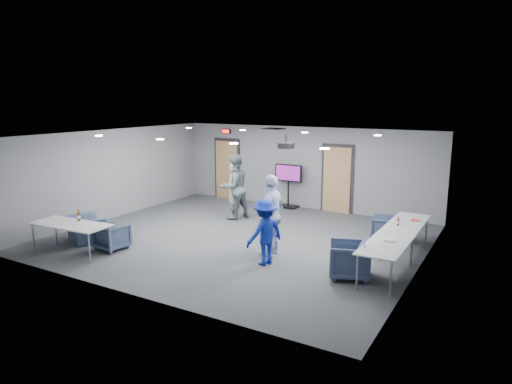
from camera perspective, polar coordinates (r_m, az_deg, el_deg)
The scene contains 28 objects.
floor at distance 12.04m, azimuth -2.05°, elevation -5.78°, with size 9.00×9.00×0.00m, color #36393D.
ceiling at distance 11.53m, azimuth -2.14°, elevation 7.14°, with size 9.00×9.00×0.00m, color silver.
wall_back at distance 15.20m, azimuth 5.94°, elevation 3.03°, with size 9.00×0.02×2.70m, color slate.
wall_front at distance 8.67m, azimuth -16.28°, elevation -3.87°, with size 9.00×0.02×2.70m, color slate.
wall_left at distance 14.57m, azimuth -17.29°, elevation 2.20°, with size 0.02×8.00×2.70m, color slate.
wall_right at distance 10.12m, azimuth 20.08°, elevation -1.93°, with size 0.02×8.00×2.70m, color slate.
door_left at distance 16.63m, azimuth -3.63°, elevation 2.83°, with size 1.06×0.17×2.24m.
door_right at distance 14.76m, azimuth 10.10°, elevation 1.55°, with size 1.06×0.17×2.24m.
exit_sign at distance 16.46m, azimuth -3.73°, elevation 7.58°, with size 0.32×0.08×0.16m.
hvac_diffuser at distance 14.20m, azimuth 2.19°, elevation 7.91°, with size 0.60×0.60×0.03m, color black.
downlights at distance 11.53m, azimuth -2.14°, elevation 7.06°, with size 6.18×3.78×0.02m.
person_a at distance 13.77m, azimuth -2.91°, elevation 0.19°, with size 0.64×0.42×1.75m, color gray.
person_b at distance 13.76m, azimuth -2.73°, elevation 0.63°, with size 0.95×0.74×1.96m, color #545E64.
person_c at distance 10.54m, azimuth 1.98°, elevation -2.92°, with size 1.12×0.46×1.91m, color silver.
person_d at distance 10.00m, azimuth 1.10°, elevation -5.04°, with size 0.95×0.54×1.47m, color navy.
chair_right_a at distance 12.24m, azimuth 15.89°, elevation -4.38°, with size 0.68×0.70×0.64m, color #3A4864.
chair_right_c at distance 9.58m, azimuth 11.58°, elevation -8.32°, with size 0.79×0.81×0.74m, color #3C4868.
chair_front_a at distance 11.64m, azimuth -17.57°, elevation -5.32°, with size 0.68×0.70×0.63m, color #394762.
chair_front_b at distance 12.52m, azimuth -20.61°, elevation -4.34°, with size 0.98×0.86×0.64m, color #3D4B69.
table_right_a at distance 11.41m, azimuth 18.36°, elevation -3.77°, with size 0.78×1.87×0.73m.
table_right_b at distance 9.63m, azimuth 16.01°, elevation -6.43°, with size 0.80×1.91×0.73m.
table_front_left at distance 11.53m, azimuth -22.18°, elevation -3.88°, with size 2.00×0.95×0.73m.
bottle_front at distance 11.67m, azimuth -21.28°, elevation -2.87°, with size 0.08×0.08×0.29m.
bottle_right at distance 11.00m, azimuth 17.34°, elevation -3.60°, with size 0.06×0.06×0.22m.
snack_box at distance 11.52m, azimuth 19.32°, elevation -3.36°, with size 0.18×0.12×0.04m, color #D44735.
wrapper at distance 9.75m, azimuth 16.30°, elevation -5.83°, with size 0.21×0.14×0.05m, color white.
tv_stand at distance 15.23m, azimuth 4.07°, elevation 1.09°, with size 0.95×0.45×1.46m.
projector at distance 11.87m, azimuth 3.76°, elevation 5.81°, with size 0.39×0.36×0.36m.
Camera 1 is at (6.10, -9.74, 3.59)m, focal length 32.00 mm.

